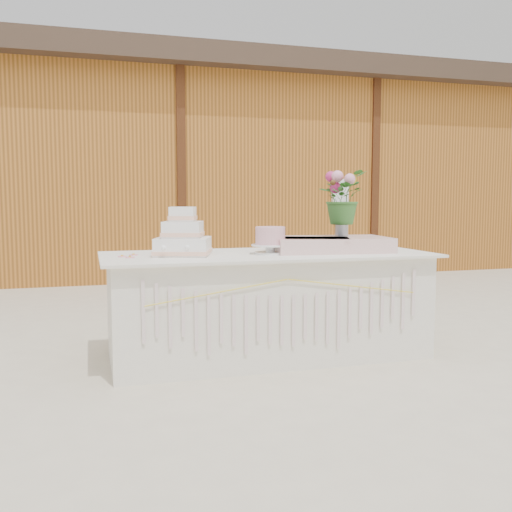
% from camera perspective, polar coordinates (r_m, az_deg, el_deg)
% --- Properties ---
extents(ground, '(80.00, 80.00, 0.00)m').
position_cam_1_polar(ground, '(4.34, 1.13, -9.88)').
color(ground, beige).
rests_on(ground, ground).
extents(barn, '(12.60, 4.60, 3.30)m').
position_cam_1_polar(barn, '(10.07, -9.34, 8.50)').
color(barn, '#AE6724').
rests_on(barn, ground).
extents(cake_table, '(2.40, 1.00, 0.77)m').
position_cam_1_polar(cake_table, '(4.25, 1.16, -4.86)').
color(cake_table, white).
rests_on(cake_table, ground).
extents(wedding_cake, '(0.47, 0.47, 0.34)m').
position_cam_1_polar(wedding_cake, '(4.07, -7.31, 1.72)').
color(wedding_cake, white).
rests_on(wedding_cake, cake_table).
extents(pink_cake_stand, '(0.27, 0.27, 0.20)m').
position_cam_1_polar(pink_cake_stand, '(4.12, 1.44, 1.73)').
color(pink_cake_stand, white).
rests_on(pink_cake_stand, cake_table).
extents(satin_runner, '(0.92, 0.60, 0.11)m').
position_cam_1_polar(satin_runner, '(4.36, 7.37, 1.17)').
color(satin_runner, beige).
rests_on(satin_runner, cake_table).
extents(flower_vase, '(0.10, 0.10, 0.14)m').
position_cam_1_polar(flower_vase, '(4.47, 8.54, 2.88)').
color(flower_vase, '#B0B0B5').
rests_on(flower_vase, satin_runner).
extents(bouquet, '(0.50, 0.49, 0.42)m').
position_cam_1_polar(bouquet, '(4.47, 8.60, 6.45)').
color(bouquet, '#366C2B').
rests_on(bouquet, flower_vase).
extents(loose_flowers, '(0.21, 0.32, 0.02)m').
position_cam_1_polar(loose_flowers, '(4.06, -12.76, 0.08)').
color(loose_flowers, pink).
rests_on(loose_flowers, cake_table).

